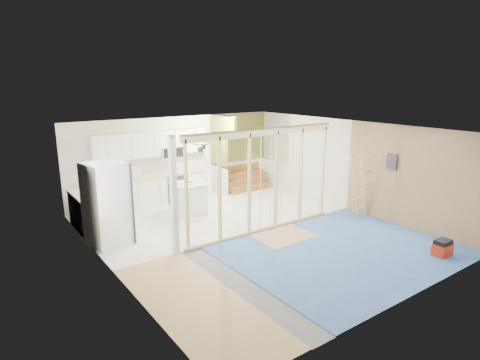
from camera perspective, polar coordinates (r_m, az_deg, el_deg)
room at (r=9.60m, az=1.89°, el=-0.40°), size 7.01×8.01×2.61m
floor_overlays at (r=10.09m, az=1.96°, el=-7.39°), size 7.00×8.00×0.03m
stud_frame at (r=9.41m, az=0.86°, el=1.03°), size 4.66×0.14×2.60m
base_cabinets at (r=11.93m, az=-14.30°, el=-2.13°), size 4.45×2.24×0.93m
upper_cabinets at (r=12.34m, az=-12.13°, el=4.95°), size 3.60×0.41×0.85m
green_partition at (r=13.74m, az=-0.60°, el=2.45°), size 2.25×1.51×2.60m
pot_rack at (r=10.84m, az=-5.47°, el=4.95°), size 0.52×0.52×0.72m
sheathing_panel at (r=10.87m, az=23.37°, el=0.14°), size 0.02×4.00×2.60m
electrical_panel at (r=11.07m, az=20.77°, el=2.47°), size 0.04×0.30×0.40m
ceiling_light at (r=12.61m, az=-1.31°, el=8.74°), size 0.32×0.32×0.08m
fridge at (r=9.56m, az=-18.37°, el=-3.28°), size 0.99×0.96×1.93m
island at (r=11.41m, az=-7.20°, el=-2.64°), size 1.05×1.05×0.90m
bowl at (r=11.39m, az=-7.19°, el=-0.15°), size 0.27×0.27×0.06m
soap_bottle_a at (r=11.87m, az=-19.18°, el=0.45°), size 0.14×0.14×0.28m
soap_bottle_b at (r=12.99m, az=-6.63°, el=2.04°), size 0.09×0.10×0.19m
toolbox at (r=9.76m, az=26.84°, el=-8.65°), size 0.40×0.31×0.37m
ladder at (r=11.39m, az=16.73°, el=-0.75°), size 0.95×0.14×1.77m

